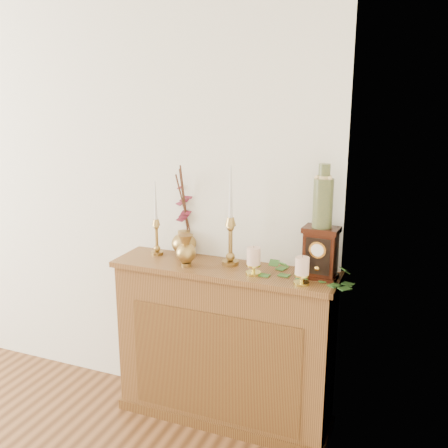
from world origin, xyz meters
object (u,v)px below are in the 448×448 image
at_px(candlestick_left, 156,231).
at_px(mantel_clock, 320,253).
at_px(bud_vase, 186,251).
at_px(ceramic_vase, 323,199).
at_px(candlestick_center, 230,233).
at_px(ginger_jar, 185,213).

relative_size(candlestick_left, mantel_clock, 1.62).
xyz_separation_m(bud_vase, ceramic_vase, (0.70, 0.10, 0.32)).
height_order(candlestick_center, ginger_jar, candlestick_center).
bearing_deg(mantel_clock, bud_vase, -168.50).
bearing_deg(candlestick_center, candlestick_left, 179.02).
bearing_deg(ceramic_vase, mantel_clock, -93.58).
xyz_separation_m(ginger_jar, ceramic_vase, (0.81, -0.12, 0.17)).
distance_m(candlestick_left, ginger_jar, 0.19).
bearing_deg(candlestick_left, mantel_clock, -1.38).
bearing_deg(mantel_clock, ceramic_vase, 90.00).
distance_m(ginger_jar, mantel_clock, 0.83).
xyz_separation_m(candlestick_left, bud_vase, (0.25, -0.12, -0.05)).
bearing_deg(bud_vase, ceramic_vase, 8.12).
relative_size(candlestick_left, bud_vase, 2.45).
relative_size(candlestick_center, ceramic_vase, 1.72).
height_order(ginger_jar, ceramic_vase, ceramic_vase).
bearing_deg(ginger_jar, ceramic_vase, -8.14).
distance_m(candlestick_left, mantel_clock, 0.95).
relative_size(candlestick_left, ceramic_vase, 1.36).
distance_m(mantel_clock, ceramic_vase, 0.28).
relative_size(bud_vase, mantel_clock, 0.66).
bearing_deg(ceramic_vase, candlestick_center, 178.54).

